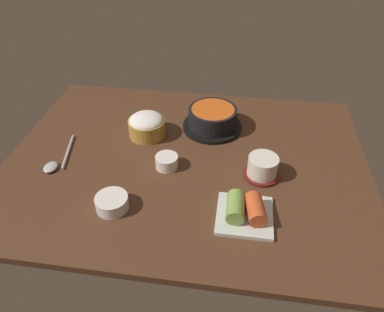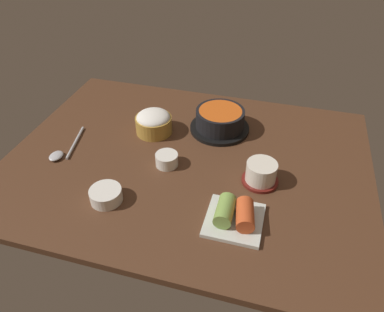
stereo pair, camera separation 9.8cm
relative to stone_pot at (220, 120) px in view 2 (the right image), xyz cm
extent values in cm
cube|color=#4C2D1C|center=(-5.64, -16.80, -4.39)|extent=(100.00, 76.00, 2.00)
cylinder|color=black|center=(0.00, 0.00, -2.84)|extent=(18.33, 18.33, 1.09)
cylinder|color=black|center=(0.00, 0.00, 0.57)|extent=(14.83, 14.83, 5.74)
cylinder|color=#D15619|center=(0.00, 0.00, 3.14)|extent=(13.05, 13.05, 0.60)
cylinder|color=#B78C38|center=(-19.14, -6.68, -0.79)|extent=(11.06, 11.06, 5.19)
ellipsoid|color=white|center=(-19.14, -6.68, 1.80)|extent=(10.18, 10.18, 3.87)
cylinder|color=maroon|center=(15.19, -20.70, -2.99)|extent=(9.48, 9.48, 0.80)
cylinder|color=silver|center=(15.19, -20.70, 0.00)|extent=(7.86, 7.86, 5.17)
cylinder|color=#C6D18C|center=(15.19, -20.70, 2.29)|extent=(6.68, 6.68, 0.40)
cylinder|color=white|center=(-10.26, -20.67, -1.63)|extent=(6.16, 6.16, 3.51)
cylinder|color=#B73323|center=(-10.26, -20.67, -0.17)|extent=(5.06, 5.06, 0.50)
cube|color=silver|center=(11.23, -36.00, -2.89)|extent=(13.05, 13.05, 1.00)
cylinder|color=#7A9E47|center=(8.94, -36.00, -0.32)|extent=(4.21, 7.88, 4.13)
cylinder|color=#C64C23|center=(13.51, -36.00, -0.32)|extent=(5.45, 8.44, 4.13)
cylinder|color=white|center=(-20.12, -37.56, -1.70)|extent=(7.87, 7.87, 3.37)
cylinder|color=brown|center=(-20.12, -37.56, -0.31)|extent=(6.45, 6.45, 0.50)
cylinder|color=#B7B7BC|center=(-39.53, -18.71, -2.99)|extent=(4.04, 15.28, 0.80)
ellipsoid|color=#B7B7BC|center=(-41.15, -26.26, -2.67)|extent=(3.60, 4.68, 1.26)
camera|label=1|loc=(7.42, -94.47, 60.43)|focal=33.88mm
camera|label=2|loc=(16.96, -92.45, 60.43)|focal=33.88mm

